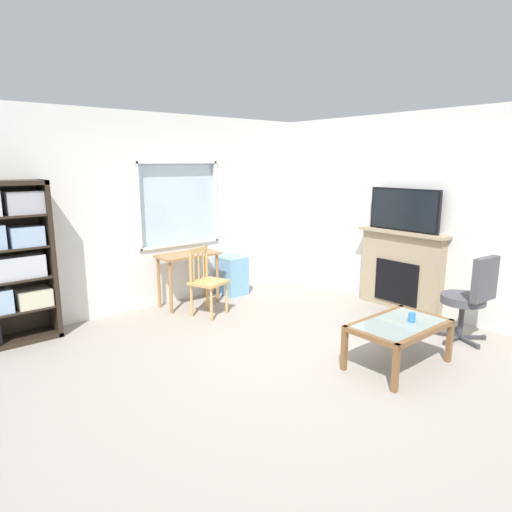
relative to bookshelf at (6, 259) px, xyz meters
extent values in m
cube|color=#9E9389|center=(1.98, -2.31, -0.97)|extent=(5.96, 6.12, 0.02)
cube|color=white|center=(1.98, 0.24, -0.55)|extent=(4.96, 0.12, 0.81)
cube|color=white|center=(1.98, 0.24, 1.36)|extent=(4.96, 0.12, 0.64)
cube|color=white|center=(0.58, 0.24, 0.45)|extent=(2.15, 0.12, 1.19)
cube|color=white|center=(3.68, 0.24, 0.45)|extent=(1.57, 0.12, 1.19)
cube|color=silver|center=(2.28, 0.25, 0.45)|extent=(1.24, 0.02, 1.19)
cube|color=white|center=(2.28, 0.18, -0.13)|extent=(1.30, 0.06, 0.03)
cube|color=white|center=(2.28, 0.18, 1.03)|extent=(1.30, 0.06, 0.03)
cube|color=white|center=(1.66, 0.18, 0.45)|extent=(0.03, 0.06, 1.19)
cube|color=white|center=(2.90, 0.18, 0.45)|extent=(0.03, 0.06, 1.19)
cube|color=white|center=(4.53, -2.31, 0.36)|extent=(0.12, 5.32, 2.64)
cube|color=#2D2319|center=(0.44, -0.01, -0.06)|extent=(0.05, 0.38, 1.80)
cube|color=#2D2319|center=(0.01, -0.01, -0.93)|extent=(0.90, 0.38, 0.05)
cube|color=#2D2319|center=(0.01, 0.18, -0.06)|extent=(0.90, 0.02, 1.80)
cube|color=#2D2319|center=(0.01, -0.01, -0.58)|extent=(0.85, 0.36, 0.02)
cube|color=#2D2319|center=(0.01, -0.01, -0.23)|extent=(0.85, 0.36, 0.02)
cube|color=#2D2319|center=(0.01, -0.01, 0.12)|extent=(0.85, 0.36, 0.02)
cube|color=#2D2319|center=(0.01, -0.01, 0.47)|extent=(0.85, 0.36, 0.02)
cube|color=beige|center=(0.22, -0.02, -0.47)|extent=(0.35, 0.32, 0.20)
cube|color=silver|center=(0.03, -0.02, -0.10)|extent=(0.66, 0.28, 0.25)
cube|color=#9EBCDB|center=(0.21, -0.02, 0.24)|extent=(0.33, 0.32, 0.22)
cube|color=#B2B2BC|center=(0.23, -0.02, 0.60)|extent=(0.37, 0.28, 0.25)
cube|color=#A37547|center=(2.21, -0.11, -0.23)|extent=(0.86, 0.43, 0.03)
cylinder|color=#A37547|center=(1.84, -0.27, -0.60)|extent=(0.04, 0.04, 0.71)
cylinder|color=#A37547|center=(2.59, -0.27, -0.60)|extent=(0.04, 0.04, 0.71)
cylinder|color=#A37547|center=(1.84, 0.06, -0.60)|extent=(0.04, 0.04, 0.71)
cylinder|color=#A37547|center=(2.59, 0.06, -0.60)|extent=(0.04, 0.04, 0.71)
cube|color=tan|center=(2.19, -0.66, -0.51)|extent=(0.53, 0.52, 0.04)
cylinder|color=tan|center=(2.08, -0.86, -0.74)|extent=(0.04, 0.04, 0.43)
cylinder|color=tan|center=(2.40, -0.75, -0.74)|extent=(0.04, 0.04, 0.43)
cylinder|color=tan|center=(1.97, -0.56, -0.74)|extent=(0.04, 0.04, 0.43)
cylinder|color=tan|center=(2.29, -0.45, -0.74)|extent=(0.04, 0.04, 0.43)
cylinder|color=tan|center=(1.97, -0.56, -0.28)|extent=(0.04, 0.04, 0.45)
cylinder|color=tan|center=(2.29, -0.45, -0.28)|extent=(0.04, 0.04, 0.45)
cube|color=tan|center=(2.13, -0.51, -0.09)|extent=(0.35, 0.15, 0.06)
cylinder|color=tan|center=(2.03, -0.54, -0.31)|extent=(0.02, 0.02, 0.35)
cylinder|color=tan|center=(2.13, -0.51, -0.31)|extent=(0.02, 0.02, 0.35)
cylinder|color=tan|center=(2.23, -0.47, -0.31)|extent=(0.02, 0.02, 0.35)
cube|color=#72ADDB|center=(3.02, -0.06, -0.67)|extent=(0.35, 0.40, 0.58)
cube|color=tan|center=(4.38, -2.10, -0.44)|extent=(0.18, 1.17, 1.05)
cube|color=black|center=(4.28, -2.10, -0.57)|extent=(0.03, 0.65, 0.58)
cube|color=tan|center=(4.36, -2.10, 0.11)|extent=(0.26, 1.27, 0.04)
cube|color=black|center=(4.36, -2.10, 0.41)|extent=(0.05, 1.01, 0.57)
cube|color=black|center=(4.33, -2.10, 0.41)|extent=(0.01, 0.96, 0.52)
cylinder|color=#4C4C51|center=(3.92, -3.19, -0.48)|extent=(0.48, 0.48, 0.09)
cube|color=#4C4C51|center=(3.90, -3.41, -0.20)|extent=(0.41, 0.11, 0.48)
cylinder|color=#38383D|center=(3.92, -3.19, -0.72)|extent=(0.06, 0.06, 0.42)
cube|color=#38383D|center=(3.78, -3.18, -0.93)|extent=(0.28, 0.06, 0.03)
cylinder|color=#38383D|center=(3.64, -3.16, -0.93)|extent=(0.05, 0.05, 0.05)
cube|color=#38383D|center=(3.86, -3.32, -0.93)|extent=(0.14, 0.27, 0.03)
cylinder|color=#38383D|center=(3.81, -3.45, -0.93)|extent=(0.05, 0.05, 0.05)
cube|color=#38383D|center=(4.02, -3.28, -0.93)|extent=(0.24, 0.21, 0.03)
cylinder|color=#38383D|center=(4.13, -3.37, -0.93)|extent=(0.05, 0.05, 0.05)
cube|color=#38383D|center=(4.04, -3.12, -0.93)|extent=(0.26, 0.18, 0.03)
cylinder|color=#38383D|center=(4.16, -3.04, -0.93)|extent=(0.05, 0.05, 0.05)
cube|color=#38383D|center=(3.88, -3.05, -0.93)|extent=(0.10, 0.28, 0.03)
cylinder|color=#38383D|center=(3.85, -2.92, -0.93)|extent=(0.05, 0.05, 0.05)
cube|color=#8C9E99|center=(2.77, -3.11, -0.52)|extent=(0.91, 0.52, 0.02)
cube|color=brown|center=(2.77, -3.39, -0.53)|extent=(1.01, 0.05, 0.05)
cube|color=brown|center=(2.77, -2.82, -0.53)|extent=(1.01, 0.05, 0.05)
cube|color=brown|center=(2.30, -3.11, -0.53)|extent=(0.05, 0.62, 0.05)
cube|color=brown|center=(3.25, -3.11, -0.53)|extent=(0.05, 0.62, 0.05)
cube|color=brown|center=(2.30, -3.39, -0.76)|extent=(0.05, 0.05, 0.40)
cube|color=brown|center=(3.25, -3.39, -0.76)|extent=(0.05, 0.05, 0.40)
cube|color=brown|center=(2.30, -2.82, -0.76)|extent=(0.05, 0.05, 0.40)
cube|color=brown|center=(3.25, -2.82, -0.76)|extent=(0.05, 0.05, 0.40)
cylinder|color=#337FD6|center=(2.90, -3.17, -0.46)|extent=(0.07, 0.07, 0.09)
camera|label=1|loc=(-0.97, -5.38, 1.04)|focal=31.40mm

